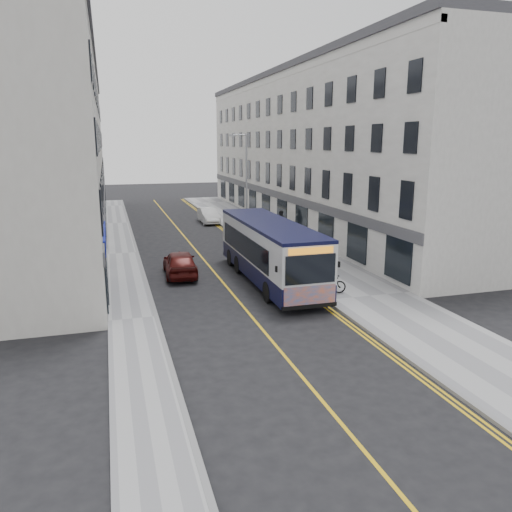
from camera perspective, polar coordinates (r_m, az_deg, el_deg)
ground at (r=23.76m, az=-1.93°, el=-5.26°), size 140.00×140.00×0.00m
pavement_east at (r=36.63m, az=2.79°, el=1.35°), size 4.50×64.00×0.12m
pavement_west at (r=34.65m, az=-15.05°, el=0.24°), size 2.00×64.00×0.12m
kerb_east at (r=35.96m, az=-0.59°, el=1.15°), size 0.18×64.00×0.13m
kerb_west at (r=34.68m, az=-13.41°, el=0.35°), size 0.18×64.00×0.13m
road_centre_line at (r=35.12m, az=-6.88°, el=0.66°), size 0.12×64.00×0.01m
road_dbl_yellow_inner at (r=35.86m, az=-1.28°, el=1.01°), size 0.10×64.00×0.01m
road_dbl_yellow_outer at (r=35.91m, az=-0.98°, el=1.03°), size 0.10×64.00×0.01m
terrace_east at (r=46.17m, az=5.41°, el=11.76°), size 6.00×46.00×13.00m
terrace_west at (r=42.99m, az=-21.38°, el=10.86°), size 6.00×46.00×13.00m
streetlamp at (r=37.30m, az=-1.21°, el=8.28°), size 1.32×0.18×8.00m
city_bus at (r=26.67m, az=1.58°, el=0.75°), size 2.63×11.27×3.27m
bicycle at (r=24.75m, az=8.15°, el=-3.17°), size 1.95×0.99×0.98m
pedestrian_near at (r=36.43m, az=2.72°, el=2.90°), size 0.77×0.58×1.90m
pedestrian_far at (r=40.53m, az=2.93°, el=3.91°), size 1.10×0.99×1.88m
car_white at (r=46.73m, az=-5.44°, el=4.63°), size 1.50×4.24×1.40m
car_maroon at (r=28.44m, az=-8.68°, el=-0.80°), size 1.94×4.40×1.47m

